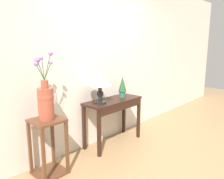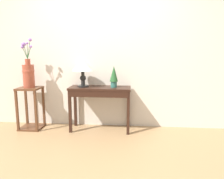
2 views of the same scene
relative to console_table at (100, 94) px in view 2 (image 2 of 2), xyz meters
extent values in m
cube|color=#9E7A51|center=(0.01, -1.23, -0.63)|extent=(12.00, 12.00, 0.01)
cube|color=beige|center=(0.01, 0.31, 0.78)|extent=(9.00, 0.10, 2.80)
cube|color=black|center=(0.00, 0.02, 0.10)|extent=(1.01, 0.40, 0.03)
cube|color=black|center=(0.00, -0.16, 0.03)|extent=(0.95, 0.03, 0.10)
cube|color=black|center=(-0.47, -0.14, -0.27)|extent=(0.04, 0.04, 0.71)
cube|color=black|center=(0.47, -0.14, -0.27)|extent=(0.05, 0.04, 0.71)
cube|color=black|center=(-0.47, 0.19, -0.27)|extent=(0.04, 0.04, 0.71)
cube|color=black|center=(0.47, 0.19, -0.27)|extent=(0.05, 0.04, 0.71)
cylinder|color=black|center=(-0.29, 0.02, 0.13)|extent=(0.19, 0.19, 0.02)
cylinder|color=black|center=(-0.29, 0.02, 0.21)|extent=(0.07, 0.07, 0.12)
sphere|color=black|center=(-0.29, 0.02, 0.27)|extent=(0.10, 0.10, 0.10)
cylinder|color=black|center=(-0.29, 0.02, 0.33)|extent=(0.06, 0.06, 0.12)
cone|color=white|center=(-0.29, 0.02, 0.49)|extent=(0.35, 0.35, 0.20)
cylinder|color=#2D665B|center=(0.23, 0.02, 0.17)|extent=(0.10, 0.10, 0.10)
cone|color=#235128|center=(0.23, 0.02, 0.35)|extent=(0.13, 0.13, 0.25)
cube|color=#56331E|center=(-1.21, 0.00, 0.09)|extent=(0.37, 0.37, 0.03)
cube|color=#56331E|center=(-1.21, 0.00, -0.61)|extent=(0.37, 0.37, 0.03)
cube|color=#56331E|center=(-1.37, -0.16, -0.26)|extent=(0.04, 0.04, 0.66)
cube|color=#56331E|center=(-1.04, -0.16, -0.26)|extent=(0.04, 0.04, 0.66)
cube|color=#56331E|center=(-1.37, 0.16, -0.26)|extent=(0.04, 0.04, 0.66)
cube|color=#56331E|center=(-1.04, 0.16, -0.26)|extent=(0.04, 0.04, 0.66)
cylinder|color=#9E4733|center=(-1.21, 0.00, 0.29)|extent=(0.19, 0.19, 0.38)
sphere|color=#9E4733|center=(-1.21, 0.00, 0.38)|extent=(0.20, 0.20, 0.20)
cylinder|color=#9E4733|center=(-1.21, 0.00, 0.53)|extent=(0.09, 0.09, 0.10)
cylinder|color=#235128|center=(-1.17, -0.02, 0.73)|extent=(0.09, 0.04, 0.31)
sphere|color=#996BC1|center=(-1.12, -0.04, 0.89)|extent=(0.05, 0.05, 0.05)
cylinder|color=#235128|center=(-1.24, 0.01, 0.70)|extent=(0.07, 0.03, 0.24)
sphere|color=#996BC1|center=(-1.27, 0.02, 0.82)|extent=(0.07, 0.07, 0.07)
cylinder|color=#235128|center=(-1.21, 0.01, 0.71)|extent=(0.01, 0.04, 0.26)
sphere|color=#996BC1|center=(-1.21, 0.02, 0.83)|extent=(0.04, 0.04, 0.04)
cylinder|color=#235128|center=(-1.25, 0.01, 0.68)|extent=(0.09, 0.03, 0.20)
sphere|color=#996BC1|center=(-1.29, 0.01, 0.77)|extent=(0.05, 0.05, 0.05)
cylinder|color=#235128|center=(-1.17, -0.02, 0.68)|extent=(0.09, 0.03, 0.20)
sphere|color=#996BC1|center=(-1.12, -0.03, 0.78)|extent=(0.05, 0.05, 0.05)
camera|label=1|loc=(-2.54, -2.34, 0.99)|focal=35.74mm
camera|label=2|loc=(0.52, -3.48, 0.71)|focal=34.67mm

